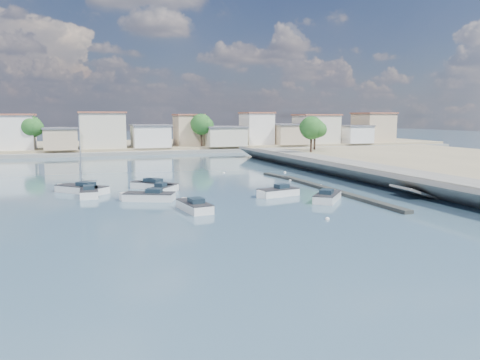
# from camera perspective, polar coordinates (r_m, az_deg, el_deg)

# --- Properties ---
(ground) EXTENTS (400.00, 400.00, 0.00)m
(ground) POSITION_cam_1_polar(r_m,az_deg,el_deg) (80.02, -4.07, 1.51)
(ground) COLOR #314F62
(ground) RESTS_ON ground
(seawall_walkway) EXTENTS (5.00, 90.00, 1.80)m
(seawall_walkway) POSITION_cam_1_polar(r_m,az_deg,el_deg) (63.97, 18.92, 0.33)
(seawall_walkway) COLOR slate
(seawall_walkway) RESTS_ON ground
(breakwater) EXTENTS (2.00, 31.02, 0.35)m
(breakwater) POSITION_cam_1_polar(r_m,az_deg,el_deg) (57.38, 9.94, -0.91)
(breakwater) COLOR black
(breakwater) RESTS_ON ground
(far_shore_land) EXTENTS (160.00, 40.00, 1.40)m
(far_shore_land) POSITION_cam_1_polar(r_m,az_deg,el_deg) (130.67, -10.13, 4.16)
(far_shore_land) COLOR gray
(far_shore_land) RESTS_ON ground
(far_shore_quay) EXTENTS (160.00, 2.50, 0.80)m
(far_shore_quay) POSITION_cam_1_polar(r_m,az_deg,el_deg) (110.06, -8.35, 3.38)
(far_shore_quay) COLOR slate
(far_shore_quay) RESTS_ON ground
(far_town) EXTENTS (113.01, 12.80, 8.35)m
(far_town) POSITION_cam_1_polar(r_m,az_deg,el_deg) (118.04, -3.82, 5.94)
(far_town) COLOR beige
(far_town) RESTS_ON far_shore_land
(shore_trees) EXTENTS (74.56, 38.32, 7.92)m
(shore_trees) POSITION_cam_1_polar(r_m,az_deg,el_deg) (108.89, -3.78, 6.46)
(shore_trees) COLOR #38281E
(shore_trees) RESTS_ON ground
(motorboat_a) EXTENTS (2.57, 5.61, 1.48)m
(motorboat_a) POSITION_cam_1_polar(r_m,az_deg,el_deg) (44.04, -5.72, -3.20)
(motorboat_a) COLOR silver
(motorboat_a) RESTS_ON ground
(motorboat_b) EXTENTS (3.77, 4.11, 1.48)m
(motorboat_b) POSITION_cam_1_polar(r_m,az_deg,el_deg) (54.14, -9.31, -1.20)
(motorboat_b) COLOR silver
(motorboat_b) RESTS_ON ground
(motorboat_c) EXTENTS (5.73, 3.98, 1.48)m
(motorboat_c) POSITION_cam_1_polar(r_m,az_deg,el_deg) (49.80, -11.31, -2.03)
(motorboat_c) COLOR silver
(motorboat_c) RESTS_ON ground
(motorboat_d) EXTENTS (5.22, 2.80, 1.48)m
(motorboat_d) POSITION_cam_1_polar(r_m,az_deg,el_deg) (51.59, 4.46, -1.56)
(motorboat_d) COLOR silver
(motorboat_d) RESTS_ON ground
(motorboat_e) EXTENTS (2.02, 5.28, 1.48)m
(motorboat_e) POSITION_cam_1_polar(r_m,az_deg,el_deg) (54.30, -17.92, -1.45)
(motorboat_e) COLOR silver
(motorboat_e) RESTS_ON ground
(motorboat_f) EXTENTS (3.73, 3.36, 1.48)m
(motorboat_f) POSITION_cam_1_polar(r_m,az_deg,el_deg) (58.16, -11.55, -0.63)
(motorboat_f) COLOR silver
(motorboat_f) RESTS_ON ground
(motorboat_g) EXTENTS (4.34, 5.41, 1.48)m
(motorboat_g) POSITION_cam_1_polar(r_m,az_deg,el_deg) (56.73, -9.76, -0.80)
(motorboat_g) COLOR silver
(motorboat_g) RESTS_ON ground
(motorboat_h) EXTENTS (4.86, 5.13, 1.48)m
(motorboat_h) POSITION_cam_1_polar(r_m,az_deg,el_deg) (49.65, 10.67, -2.04)
(motorboat_h) COLOR silver
(motorboat_h) RESTS_ON ground
(sailboat) EXTENTS (6.05, 6.05, 9.00)m
(sailboat) POSITION_cam_1_polar(r_m,az_deg,el_deg) (56.96, -18.92, -1.04)
(sailboat) COLOR silver
(sailboat) RESTS_ON ground
(mooring_buoys) EXTENTS (10.85, 34.10, 0.37)m
(mooring_buoys) POSITION_cam_1_polar(r_m,az_deg,el_deg) (59.11, 7.00, -0.72)
(mooring_buoys) COLOR white
(mooring_buoys) RESTS_ON ground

